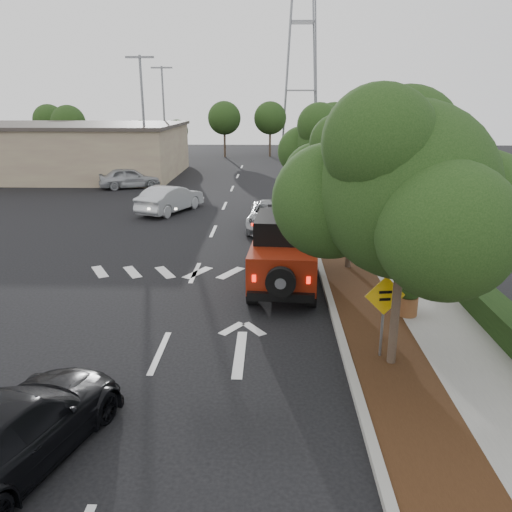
{
  "coord_description": "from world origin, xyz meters",
  "views": [
    {
      "loc": [
        2.73,
        -11.05,
        6.02
      ],
      "look_at": [
        2.31,
        3.0,
        1.6
      ],
      "focal_mm": 35.0,
      "sensor_mm": 36.0,
      "label": 1
    }
  ],
  "objects_px": {
    "red_jeep": "(285,251)",
    "black_suv_oncoming": "(14,430)",
    "silver_suv_ahead": "(271,216)",
    "speed_hump_sign": "(384,306)"
  },
  "relations": [
    {
      "from": "black_suv_oncoming",
      "to": "silver_suv_ahead",
      "type": "bearing_deg",
      "value": -88.38
    },
    {
      "from": "black_suv_oncoming",
      "to": "speed_hump_sign",
      "type": "distance_m",
      "value": 7.99
    },
    {
      "from": "silver_suv_ahead",
      "to": "speed_hump_sign",
      "type": "height_order",
      "value": "speed_hump_sign"
    },
    {
      "from": "red_jeep",
      "to": "speed_hump_sign",
      "type": "relative_size",
      "value": 2.32
    },
    {
      "from": "silver_suv_ahead",
      "to": "speed_hump_sign",
      "type": "bearing_deg",
      "value": -75.36
    },
    {
      "from": "silver_suv_ahead",
      "to": "speed_hump_sign",
      "type": "xyz_separation_m",
      "value": [
        2.64,
        -12.75,
        0.77
      ]
    },
    {
      "from": "red_jeep",
      "to": "black_suv_oncoming",
      "type": "xyz_separation_m",
      "value": [
        -4.81,
        -8.77,
        -0.55
      ]
    },
    {
      "from": "silver_suv_ahead",
      "to": "black_suv_oncoming",
      "type": "bearing_deg",
      "value": -101.84
    },
    {
      "from": "speed_hump_sign",
      "to": "black_suv_oncoming",
      "type": "bearing_deg",
      "value": -159.38
    },
    {
      "from": "red_jeep",
      "to": "speed_hump_sign",
      "type": "xyz_separation_m",
      "value": [
        2.19,
        -4.99,
        0.21
      ]
    }
  ]
}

